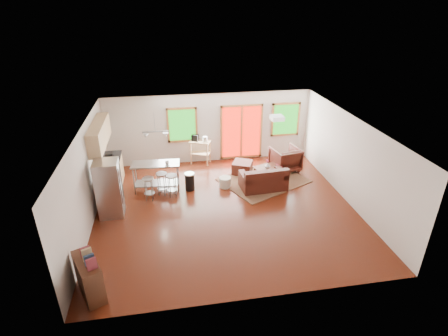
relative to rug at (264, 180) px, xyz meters
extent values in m
cube|color=#361108|center=(-1.58, -1.53, -0.02)|extent=(7.50, 7.00, 0.02)
cube|color=silver|center=(-1.58, -1.53, 2.60)|extent=(7.50, 7.00, 0.02)
cube|color=beige|center=(-1.58, 1.98, 1.29)|extent=(7.50, 0.02, 2.60)
cube|color=beige|center=(-5.34, -1.53, 1.29)|extent=(0.02, 7.00, 2.60)
cube|color=beige|center=(2.18, -1.53, 1.29)|extent=(0.02, 7.00, 2.60)
cube|color=beige|center=(-1.58, -5.04, 1.29)|extent=(7.50, 0.02, 2.60)
cube|color=#11510F|center=(-2.58, 1.93, 1.49)|extent=(0.94, 0.02, 1.14)
cube|color=#9A5E2E|center=(-2.58, 1.93, 2.10)|extent=(1.10, 0.05, 0.08)
cube|color=#9A5E2E|center=(-2.58, 1.93, 0.88)|extent=(1.10, 0.05, 0.08)
cube|color=#9A5E2E|center=(-3.09, 1.93, 1.49)|extent=(0.08, 0.05, 1.30)
cube|color=#9A5E2E|center=(-2.07, 1.93, 1.49)|extent=(0.08, 0.05, 1.30)
cube|color=#A71106|center=(-0.38, 1.93, 1.09)|extent=(1.44, 0.02, 1.94)
cube|color=#9A5E2E|center=(-0.38, 1.93, 2.10)|extent=(1.60, 0.05, 0.08)
cube|color=#9A5E2E|center=(-0.38, 1.93, 0.08)|extent=(1.60, 0.05, 0.08)
cube|color=#9A5E2E|center=(-1.14, 1.93, 1.09)|extent=(0.08, 0.05, 2.10)
cube|color=#9A5E2E|center=(0.38, 1.93, 1.09)|extent=(0.08, 0.05, 2.10)
cube|color=#9A5E2E|center=(-0.38, 1.93, 1.09)|extent=(0.08, 0.05, 1.94)
cube|color=#11510F|center=(1.32, 1.93, 1.49)|extent=(0.94, 0.02, 1.14)
cube|color=#9A5E2E|center=(1.32, 1.93, 2.10)|extent=(1.10, 0.05, 0.08)
cube|color=#9A5E2E|center=(1.32, 1.93, 0.88)|extent=(1.10, 0.05, 0.08)
cube|color=#9A5E2E|center=(0.81, 1.93, 1.49)|extent=(0.08, 0.05, 1.30)
cube|color=#9A5E2E|center=(1.83, 1.93, 1.49)|extent=(0.08, 0.05, 1.30)
cube|color=#455732|center=(0.00, 0.00, 0.00)|extent=(3.25, 2.95, 0.03)
cube|color=black|center=(-0.17, -0.50, 0.19)|extent=(1.51, 0.93, 0.41)
cube|color=black|center=(-0.15, -0.81, 0.58)|extent=(1.46, 0.30, 0.37)
cube|color=black|center=(-0.80, -0.55, 0.47)|extent=(0.25, 0.84, 0.16)
cube|color=black|center=(0.46, -0.45, 0.47)|extent=(0.25, 0.84, 0.16)
cube|color=black|center=(-0.49, -0.47, 0.45)|extent=(0.64, 0.58, 0.12)
cube|color=black|center=(0.15, -0.43, 0.45)|extent=(0.64, 0.58, 0.12)
cube|color=#361B0F|center=(0.21, 0.30, 0.33)|extent=(1.03, 0.80, 0.04)
cube|color=#361B0F|center=(-0.10, -0.01, 0.15)|extent=(0.07, 0.07, 0.33)
cube|color=#361B0F|center=(0.63, 0.22, 0.15)|extent=(0.07, 0.07, 0.33)
cube|color=#361B0F|center=(-0.22, 0.37, 0.15)|extent=(0.07, 0.07, 0.33)
cube|color=#361B0F|center=(0.51, 0.61, 0.15)|extent=(0.07, 0.07, 0.33)
imported|color=black|center=(0.97, 0.70, 0.46)|extent=(1.08, 1.03, 0.95)
cube|color=black|center=(-0.59, 0.70, 0.20)|extent=(0.86, 0.86, 0.43)
cylinder|color=beige|center=(-1.37, -0.19, 0.16)|extent=(0.47, 0.47, 0.34)
imported|color=silver|center=(0.14, 0.12, 0.48)|extent=(0.25, 0.25, 0.19)
sphere|color=#B02944|center=(0.17, 0.15, 0.64)|extent=(0.09, 0.09, 0.07)
sphere|color=#B02944|center=(0.12, 0.09, 0.66)|extent=(0.09, 0.09, 0.07)
sphere|color=#B02944|center=(0.13, 0.16, 0.68)|extent=(0.09, 0.09, 0.07)
imported|color=maroon|center=(0.51, 0.26, 0.52)|extent=(0.20, 0.04, 0.27)
cube|color=tan|center=(-5.03, 0.17, 0.44)|extent=(0.60, 2.20, 0.90)
cube|color=black|center=(-5.03, 0.17, 0.91)|extent=(0.64, 2.24, 0.04)
cube|color=tan|center=(-5.15, 0.17, 1.94)|extent=(0.36, 2.20, 0.70)
cylinder|color=#B7BABC|center=(-5.03, -0.33, 1.02)|extent=(0.12, 0.12, 0.18)
cube|color=black|center=(-5.03, 0.57, 1.03)|extent=(0.22, 0.18, 0.20)
cube|color=#B7BABC|center=(-4.85, -1.26, 0.82)|extent=(0.68, 0.66, 1.66)
cube|color=gray|center=(-4.52, -1.25, 0.82)|extent=(0.03, 0.61, 1.63)
cylinder|color=gray|center=(-4.50, -1.46, 0.96)|extent=(0.02, 0.02, 1.11)
cylinder|color=gray|center=(-4.51, -1.05, 0.96)|extent=(0.02, 0.02, 1.11)
cube|color=#B7BABC|center=(-3.57, -0.03, 0.92)|extent=(1.54, 0.71, 0.04)
cube|color=gray|center=(-3.57, -0.03, 0.24)|extent=(1.43, 0.62, 0.03)
cylinder|color=gray|center=(-4.27, -0.21, 0.44)|extent=(0.04, 0.04, 0.91)
cylinder|color=gray|center=(-2.91, -0.31, 0.44)|extent=(0.04, 0.04, 0.91)
cylinder|color=gray|center=(-4.24, 0.25, 0.44)|extent=(0.04, 0.04, 0.91)
cylinder|color=gray|center=(-2.88, 0.15, 0.44)|extent=(0.04, 0.04, 0.91)
imported|color=silver|center=(-3.21, -0.15, 1.00)|extent=(0.15, 0.13, 0.13)
cylinder|color=#B7BABC|center=(-3.81, -0.61, 0.72)|extent=(0.40, 0.40, 0.04)
cylinder|color=gray|center=(-3.70, -0.53, 0.34)|extent=(0.03, 0.03, 0.71)
cylinder|color=gray|center=(-3.89, -0.50, 0.34)|extent=(0.03, 0.03, 0.71)
cylinder|color=gray|center=(-3.92, -0.69, 0.34)|extent=(0.03, 0.03, 0.71)
cylinder|color=gray|center=(-3.73, -0.72, 0.34)|extent=(0.03, 0.03, 0.71)
cylinder|color=gray|center=(-3.81, -0.61, 0.22)|extent=(0.36, 0.36, 0.02)
cylinder|color=#B7BABC|center=(-3.41, -0.35, 0.71)|extent=(0.43, 0.43, 0.04)
cylinder|color=gray|center=(-3.29, -0.28, 0.34)|extent=(0.03, 0.03, 0.70)
cylinder|color=gray|center=(-3.47, -0.23, 0.34)|extent=(0.03, 0.03, 0.70)
cylinder|color=gray|center=(-3.53, -0.41, 0.34)|extent=(0.03, 0.03, 0.70)
cylinder|color=gray|center=(-3.34, -0.47, 0.34)|extent=(0.03, 0.03, 0.70)
cylinder|color=gray|center=(-3.41, -0.35, 0.21)|extent=(0.40, 0.40, 0.02)
cylinder|color=#B7BABC|center=(-3.10, -0.50, 0.69)|extent=(0.42, 0.42, 0.04)
cylinder|color=gray|center=(-3.04, -0.39, 0.33)|extent=(0.03, 0.03, 0.68)
cylinder|color=gray|center=(-3.22, -0.43, 0.33)|extent=(0.03, 0.03, 0.68)
cylinder|color=gray|center=(-3.17, -0.61, 0.33)|extent=(0.03, 0.03, 0.68)
cylinder|color=gray|center=(-2.99, -0.56, 0.33)|extent=(0.03, 0.03, 0.68)
cylinder|color=gray|center=(-3.10, -0.50, 0.21)|extent=(0.38, 0.38, 0.02)
cylinder|color=black|center=(-2.53, -0.18, 0.26)|extent=(0.41, 0.41, 0.55)
cylinder|color=#B7BABC|center=(-2.53, -0.18, 0.55)|extent=(0.42, 0.42, 0.05)
cube|color=tan|center=(-1.96, 1.80, 0.86)|extent=(0.86, 0.73, 0.04)
cube|color=tan|center=(-1.96, 1.80, 0.41)|extent=(0.81, 0.68, 0.03)
cube|color=tan|center=(-2.33, 1.75, 0.43)|extent=(0.06, 0.06, 0.88)
cube|color=tan|center=(-1.75, 1.50, 0.43)|extent=(0.06, 0.06, 0.88)
cube|color=tan|center=(-2.18, 2.10, 0.43)|extent=(0.06, 0.06, 0.88)
cube|color=tan|center=(-1.60, 1.85, 0.43)|extent=(0.06, 0.06, 0.88)
cube|color=black|center=(-2.14, 1.87, 0.99)|extent=(0.30, 0.28, 0.23)
cylinder|color=#B7BABC|center=(-1.79, 1.72, 0.97)|extent=(0.22, 0.22, 0.19)
cube|color=#361B0F|center=(-4.93, -4.30, 0.42)|extent=(0.75, 1.04, 0.86)
cube|color=maroon|center=(-4.75, -4.57, 0.97)|extent=(0.20, 0.13, 0.26)
cube|color=navy|center=(-4.82, -4.42, 0.96)|extent=(0.20, 0.13, 0.24)
cube|color=tan|center=(-4.88, -4.28, 0.99)|extent=(0.20, 0.13, 0.28)
cube|color=maroon|center=(-4.95, -4.13, 0.95)|extent=(0.20, 0.13, 0.21)
cube|color=white|center=(0.02, -0.93, 2.52)|extent=(0.35, 0.35, 0.12)
cylinder|color=gray|center=(-3.48, -0.03, 2.29)|extent=(0.02, 0.02, 0.60)
cube|color=gray|center=(-3.48, -0.03, 1.99)|extent=(0.80, 0.04, 0.03)
cone|color=#B7BABC|center=(-3.78, -0.03, 1.87)|extent=(0.18, 0.18, 0.14)
cone|color=#B7BABC|center=(-3.18, -0.03, 1.87)|extent=(0.18, 0.18, 0.14)
camera|label=1|loc=(-3.10, -10.19, 5.59)|focal=28.00mm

